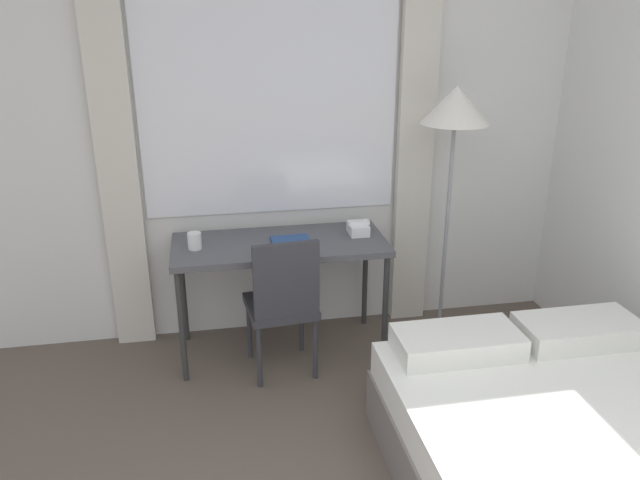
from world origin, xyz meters
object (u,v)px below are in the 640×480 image
(desk, at_px, (280,251))
(desk_chair, at_px, (283,300))
(standing_lamp, at_px, (454,127))
(telephone, at_px, (358,228))
(book, at_px, (291,242))
(mug, at_px, (195,241))

(desk, height_order, desk_chair, desk_chair)
(desk, xyz_separation_m, standing_lamp, (1.05, -0.08, 0.75))
(telephone, height_order, book, telephone)
(desk, xyz_separation_m, desk_chair, (-0.02, -0.29, -0.19))
(desk, relative_size, mug, 13.02)
(book, bearing_deg, mug, 177.83)
(mug, bearing_deg, desk_chair, -28.57)
(desk_chair, distance_m, book, 0.37)
(desk, relative_size, book, 5.52)
(desk, height_order, mug, mug)
(mug, bearing_deg, book, -2.17)
(standing_lamp, relative_size, telephone, 10.98)
(standing_lamp, height_order, book, standing_lamp)
(desk, height_order, book, book)
(book, distance_m, mug, 0.58)
(desk_chair, distance_m, standing_lamp, 1.45)
(telephone, relative_size, book, 0.64)
(desk, xyz_separation_m, telephone, (0.51, 0.05, 0.10))
(standing_lamp, xyz_separation_m, mug, (-1.57, 0.06, -0.64))
(desk_chair, height_order, telephone, desk_chair)
(telephone, distance_m, mug, 1.03)
(desk, bearing_deg, book, -33.35)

